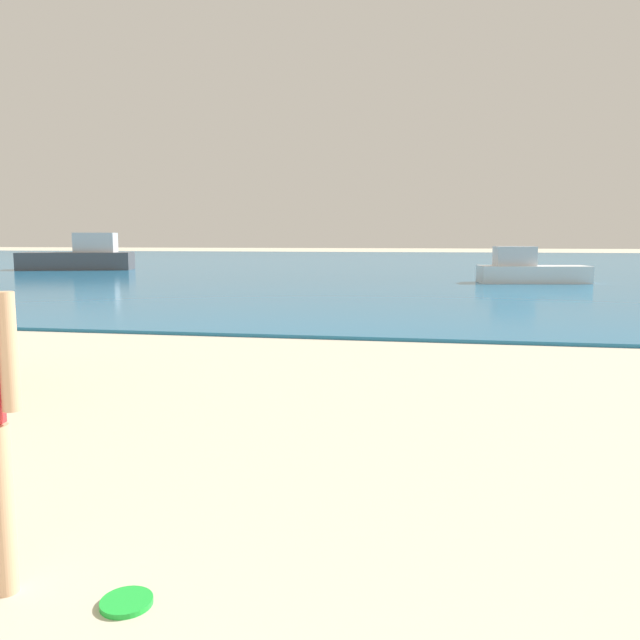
% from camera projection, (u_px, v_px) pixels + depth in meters
% --- Properties ---
extents(water, '(160.00, 60.00, 0.06)m').
position_uv_depth(water, '(421.00, 263.00, 39.19)').
color(water, '#1E6B9E').
rests_on(water, ground).
extents(frisbee, '(0.23, 0.23, 0.03)m').
position_uv_depth(frisbee, '(127.00, 602.00, 2.79)').
color(frisbee, green).
rests_on(frisbee, ground).
extents(boat_near, '(3.84, 1.73, 1.26)m').
position_uv_depth(boat_near, '(529.00, 270.00, 21.85)').
color(boat_near, white).
rests_on(boat_near, water).
extents(boat_far, '(5.55, 3.07, 1.80)m').
position_uv_depth(boat_far, '(81.00, 257.00, 30.84)').
color(boat_far, '#4C4C51').
rests_on(boat_far, water).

